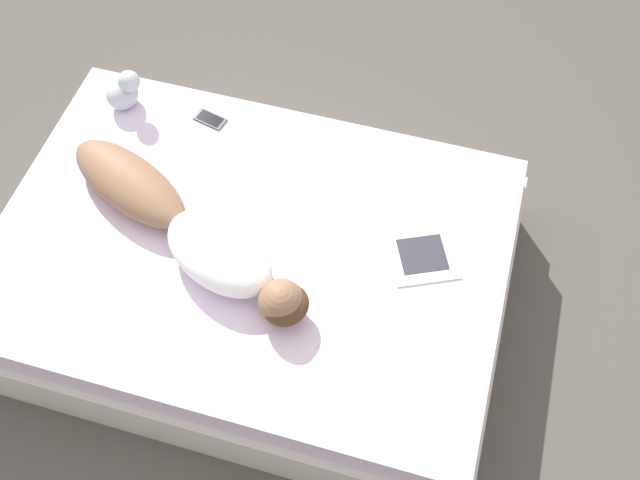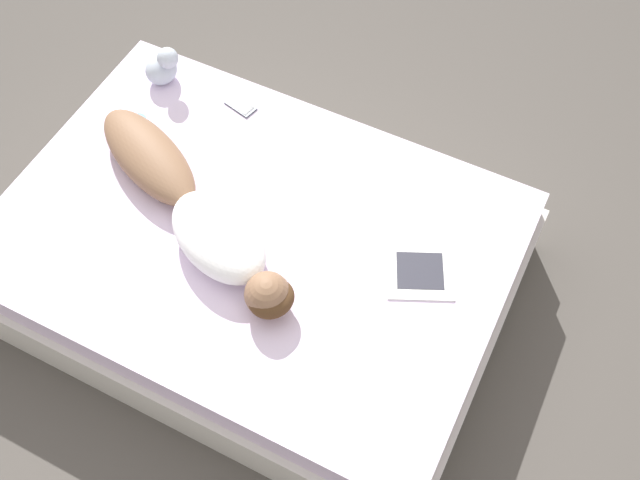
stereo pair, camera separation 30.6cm
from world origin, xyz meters
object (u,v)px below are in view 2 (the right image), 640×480
at_px(coffee_mug, 139,125).
at_px(person, 195,210).
at_px(open_magazine, 419,245).
at_px(cell_phone, 241,106).

bearing_deg(coffee_mug, person, 57.97).
height_order(open_magazine, cell_phone, same).
bearing_deg(cell_phone, person, 28.44).
bearing_deg(open_magazine, person, -95.24).
bearing_deg(open_magazine, coffee_mug, -114.80).
height_order(person, coffee_mug, person).
bearing_deg(coffee_mug, cell_phone, 134.99).
relative_size(person, cell_phone, 7.99).
relative_size(open_magazine, coffee_mug, 5.31).
bearing_deg(cell_phone, coffee_mug, -30.80).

